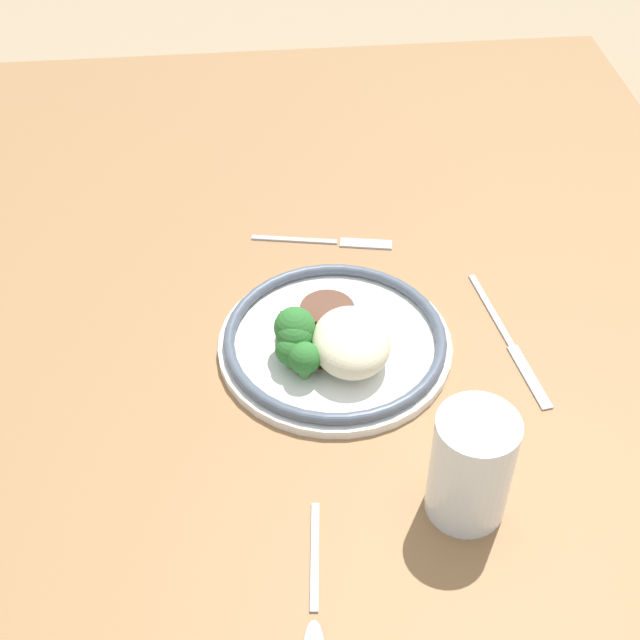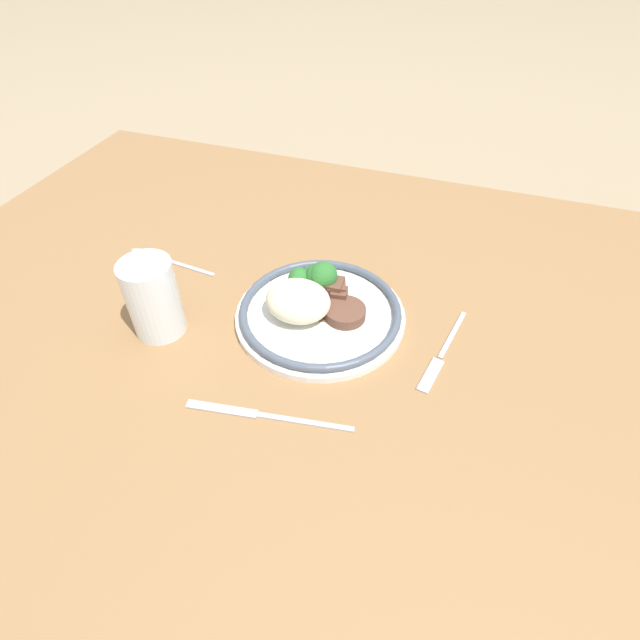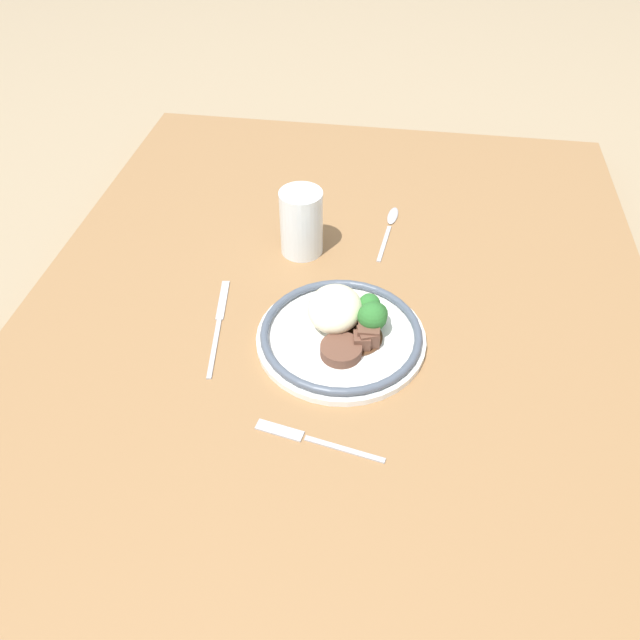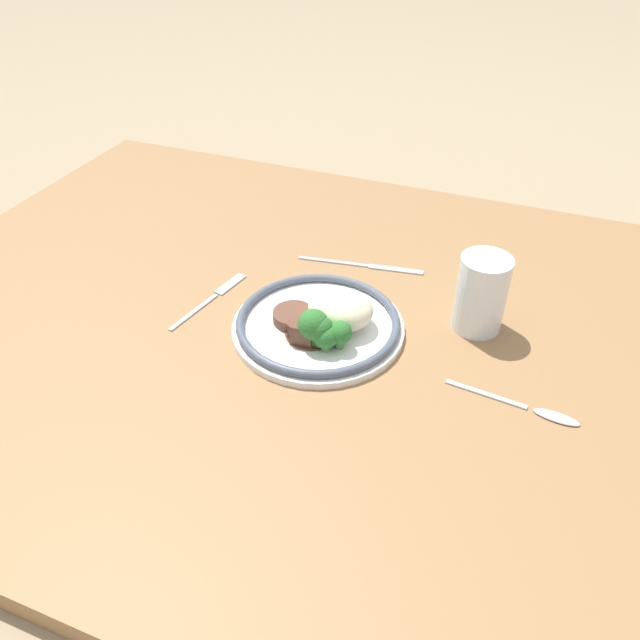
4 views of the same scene
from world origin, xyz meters
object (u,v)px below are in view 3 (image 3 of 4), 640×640
at_px(fork, 307,438).
at_px(spoon, 391,222).
at_px(juice_glass, 301,225).
at_px(knife, 219,322).
at_px(plate, 344,328).

xyz_separation_m(fork, spoon, (0.49, -0.07, 0.00)).
bearing_deg(juice_glass, fork, -169.36).
distance_m(juice_glass, spoon, 0.18).
xyz_separation_m(fork, knife, (0.19, 0.16, 0.00)).
xyz_separation_m(plate, spoon, (0.30, -0.05, -0.02)).
height_order(plate, spoon, plate).
bearing_deg(juice_glass, plate, -154.30).
bearing_deg(spoon, plate, 177.10).
bearing_deg(fork, plate, -86.66).
distance_m(juice_glass, knife, 0.22).
bearing_deg(fork, juice_glass, -68.58).
bearing_deg(juice_glass, spoon, -54.38).
distance_m(juice_glass, fork, 0.40).
distance_m(plate, spoon, 0.31).
bearing_deg(knife, plate, -99.49).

